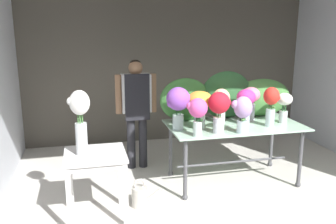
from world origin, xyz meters
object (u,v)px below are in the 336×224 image
(vase_violet_snapdragons, at_px, (178,103))
(vase_lilac_anemones, at_px, (242,112))
(watering_can, at_px, (140,196))
(vase_ivory_carnations, at_px, (284,104))
(vase_scarlet_hydrangea, at_px, (271,103))
(vase_peach_dahlias, at_px, (221,102))
(vase_white_roses_tall, at_px, (80,117))
(display_table_glass, at_px, (234,133))
(florist, at_px, (136,103))
(vase_crimson_peonies, at_px, (219,107))
(vase_rosy_tulips, at_px, (251,99))
(side_table_white, at_px, (95,163))
(vase_sunset_ranunculus, at_px, (200,104))
(vase_fuchsia_freesia, at_px, (197,112))
(vase_magenta_roses, at_px, (246,102))

(vase_violet_snapdragons, bearing_deg, vase_lilac_anemones, -24.73)
(vase_violet_snapdragons, height_order, watering_can, vase_violet_snapdragons)
(vase_ivory_carnations, xyz_separation_m, vase_scarlet_hydrangea, (-0.25, -0.11, 0.05))
(vase_peach_dahlias, height_order, vase_white_roses_tall, vase_white_roses_tall)
(display_table_glass, xyz_separation_m, florist, (-1.16, 0.78, 0.30))
(florist, distance_m, vase_scarlet_hydrangea, 1.85)
(vase_crimson_peonies, xyz_separation_m, vase_rosy_tulips, (0.65, 0.50, -0.03))
(side_table_white, bearing_deg, display_table_glass, 16.90)
(display_table_glass, relative_size, vase_rosy_tulips, 3.86)
(vase_lilac_anemones, height_order, vase_peach_dahlias, vase_peach_dahlias)
(vase_lilac_anemones, relative_size, vase_white_roses_tall, 0.66)
(vase_peach_dahlias, bearing_deg, vase_sunset_ranunculus, -153.79)
(vase_peach_dahlias, distance_m, vase_white_roses_tall, 1.91)
(vase_lilac_anemones, height_order, vase_rosy_tulips, vase_rosy_tulips)
(vase_peach_dahlias, height_order, watering_can, vase_peach_dahlias)
(vase_white_roses_tall, bearing_deg, display_table_glass, 15.83)
(vase_sunset_ranunculus, distance_m, vase_white_roses_tall, 1.52)
(vase_fuchsia_freesia, bearing_deg, side_table_white, -171.70)
(vase_crimson_peonies, height_order, vase_scarlet_hydrangea, vase_scarlet_hydrangea)
(vase_white_roses_tall, bearing_deg, watering_can, 12.40)
(side_table_white, relative_size, vase_fuchsia_freesia, 1.65)
(vase_scarlet_hydrangea, distance_m, watering_can, 1.99)
(florist, xyz_separation_m, vase_magenta_roses, (1.29, -0.81, 0.12))
(vase_white_roses_tall, bearing_deg, florist, 59.86)
(watering_can, bearing_deg, side_table_white, -164.44)
(florist, bearing_deg, vase_peach_dahlias, -33.39)
(vase_rosy_tulips, bearing_deg, vase_fuchsia_freesia, -149.07)
(display_table_glass, height_order, vase_white_roses_tall, vase_white_roses_tall)
(vase_fuchsia_freesia, bearing_deg, vase_lilac_anemones, 0.17)
(display_table_glass, relative_size, vase_crimson_peonies, 3.46)
(side_table_white, xyz_separation_m, watering_can, (0.49, 0.14, -0.51))
(vase_ivory_carnations, height_order, vase_crimson_peonies, vase_crimson_peonies)
(vase_violet_snapdragons, bearing_deg, florist, 114.99)
(side_table_white, bearing_deg, vase_fuchsia_freesia, 8.30)
(florist, xyz_separation_m, vase_rosy_tulips, (1.47, -0.60, 0.10))
(vase_sunset_ranunculus, height_order, vase_fuchsia_freesia, vase_sunset_ranunculus)
(vase_crimson_peonies, height_order, vase_sunset_ranunculus, vase_crimson_peonies)
(florist, relative_size, watering_can, 4.49)
(vase_fuchsia_freesia, bearing_deg, vase_white_roses_tall, -172.51)
(vase_sunset_ranunculus, height_order, vase_rosy_tulips, vase_sunset_ranunculus)
(vase_magenta_roses, bearing_deg, vase_scarlet_hydrangea, -28.42)
(display_table_glass, height_order, vase_scarlet_hydrangea, vase_scarlet_hydrangea)
(florist, bearing_deg, vase_scarlet_hydrangea, -31.57)
(vase_sunset_ranunculus, height_order, vase_white_roses_tall, vase_white_roses_tall)
(vase_violet_snapdragons, relative_size, vase_fuchsia_freesia, 1.18)
(vase_crimson_peonies, bearing_deg, vase_lilac_anemones, -12.16)
(vase_rosy_tulips, bearing_deg, vase_white_roses_tall, -161.92)
(vase_fuchsia_freesia, bearing_deg, vase_magenta_roses, 24.53)
(vase_crimson_peonies, bearing_deg, vase_magenta_roses, 31.24)
(vase_lilac_anemones, bearing_deg, vase_violet_snapdragons, 155.27)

